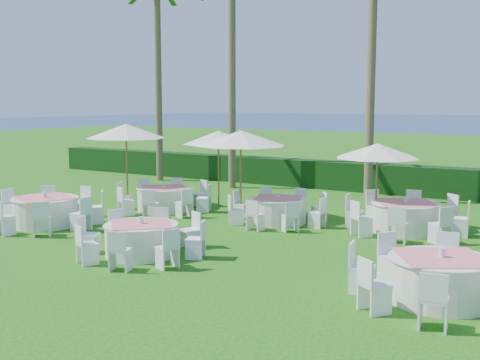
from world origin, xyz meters
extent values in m
plane|color=#17540E|center=(0.00, 0.00, 0.00)|extent=(120.00, 120.00, 0.00)
cube|color=black|center=(0.00, 12.00, 0.60)|extent=(34.00, 1.00, 1.20)
cylinder|color=silver|center=(-5.61, 0.06, 0.42)|extent=(1.92, 1.92, 0.83)
cylinder|color=silver|center=(-5.61, 0.06, 0.84)|extent=(2.00, 2.00, 0.03)
cube|color=#EB777A|center=(-5.61, 0.06, 0.87)|extent=(2.02, 2.02, 0.01)
cylinder|color=silver|center=(-5.61, 0.06, 0.95)|extent=(0.13, 0.13, 0.18)
cube|color=white|center=(-4.56, 1.14, 0.50)|extent=(0.66, 0.66, 1.00)
cube|color=white|center=(-5.63, 1.56, 0.50)|extent=(0.47, 0.47, 1.00)
cube|color=white|center=(-6.68, 1.11, 0.50)|extent=(0.66, 0.66, 1.00)
cube|color=white|center=(-7.11, 0.04, 0.50)|extent=(0.47, 0.47, 1.00)
cube|color=white|center=(-5.59, -1.44, 0.50)|extent=(0.47, 0.47, 1.00)
cube|color=white|center=(-4.53, -0.99, 0.50)|extent=(0.66, 0.66, 1.00)
cube|color=white|center=(-4.11, 0.08, 0.50)|extent=(0.47, 0.47, 1.00)
cylinder|color=silver|center=(-0.72, -1.17, 0.38)|extent=(1.76, 1.76, 0.76)
cylinder|color=silver|center=(-0.72, -1.17, 0.77)|extent=(1.83, 1.83, 0.03)
cube|color=#EB777A|center=(-0.72, -1.17, 0.80)|extent=(2.01, 2.01, 0.01)
cylinder|color=silver|center=(-0.72, -1.17, 0.88)|extent=(0.12, 0.12, 0.16)
cube|color=white|center=(0.56, -0.68, 0.46)|extent=(0.55, 0.55, 0.92)
cube|color=white|center=(-0.16, 0.09, 0.46)|extent=(0.56, 0.56, 0.92)
cube|color=white|center=(-1.21, 0.12, 0.46)|extent=(0.55, 0.55, 0.92)
cube|color=white|center=(-1.98, -0.60, 0.46)|extent=(0.56, 0.56, 0.92)
cube|color=white|center=(-2.00, -1.66, 0.46)|extent=(0.55, 0.55, 0.92)
cube|color=white|center=(-1.28, -2.42, 0.46)|extent=(0.56, 0.56, 0.92)
cube|color=white|center=(-0.23, -2.45, 0.46)|extent=(0.55, 0.55, 0.92)
cube|color=white|center=(0.53, -1.73, 0.46)|extent=(0.56, 0.56, 0.92)
cylinder|color=silver|center=(6.40, -0.87, 0.41)|extent=(1.91, 1.91, 0.83)
cylinder|color=silver|center=(6.40, -0.87, 0.84)|extent=(1.99, 1.99, 0.03)
cube|color=#EB777A|center=(6.40, -0.87, 0.86)|extent=(2.11, 2.11, 0.01)
cylinder|color=silver|center=(6.40, -0.87, 0.95)|extent=(0.13, 0.13, 0.18)
cube|color=white|center=(6.17, 0.60, 0.50)|extent=(0.53, 0.53, 0.99)
cube|color=white|center=(5.19, 0.01, 0.50)|extent=(0.65, 0.65, 0.99)
cube|color=white|center=(4.93, -1.10, 0.50)|extent=(0.53, 0.53, 0.99)
cube|color=white|center=(5.52, -2.07, 0.50)|extent=(0.65, 0.65, 0.99)
cube|color=white|center=(6.63, -2.34, 0.50)|extent=(0.53, 0.53, 0.99)
cylinder|color=silver|center=(-4.10, 3.94, 0.39)|extent=(1.82, 1.82, 0.79)
cylinder|color=silver|center=(-4.10, 3.94, 0.80)|extent=(1.89, 1.89, 0.03)
cube|color=#EB777A|center=(-4.10, 3.94, 0.82)|extent=(2.08, 2.08, 0.01)
cylinder|color=silver|center=(-4.10, 3.94, 0.91)|extent=(0.13, 0.13, 0.17)
cube|color=white|center=(-2.78, 4.46, 0.47)|extent=(0.57, 0.57, 0.95)
cube|color=white|center=(-3.53, 5.24, 0.47)|extent=(0.58, 0.58, 0.95)
cube|color=white|center=(-4.62, 5.26, 0.47)|extent=(0.57, 0.57, 0.95)
cube|color=white|center=(-5.40, 4.51, 0.47)|extent=(0.58, 0.58, 0.95)
cube|color=white|center=(-5.43, 3.42, 0.47)|extent=(0.57, 0.57, 0.95)
cube|color=white|center=(-4.67, 2.64, 0.47)|extent=(0.58, 0.58, 0.95)
cube|color=white|center=(-3.59, 2.62, 0.47)|extent=(0.57, 0.57, 0.95)
cube|color=white|center=(-2.80, 3.37, 0.47)|extent=(0.58, 0.58, 0.95)
cylinder|color=silver|center=(0.24, 4.19, 0.37)|extent=(1.73, 1.73, 0.75)
cylinder|color=silver|center=(0.24, 4.19, 0.76)|extent=(1.80, 1.80, 0.03)
cube|color=#EB777A|center=(0.24, 4.19, 0.78)|extent=(1.80, 1.80, 0.01)
cylinder|color=silver|center=(0.24, 4.19, 0.87)|extent=(0.12, 0.12, 0.16)
cube|color=white|center=(1.59, 4.15, 0.45)|extent=(0.43, 0.43, 0.90)
cube|color=white|center=(1.22, 5.12, 0.45)|extent=(0.59, 0.59, 0.90)
cube|color=white|center=(0.28, 5.54, 0.45)|extent=(0.43, 0.43, 0.90)
cube|color=white|center=(-0.69, 5.17, 0.45)|extent=(0.59, 0.59, 0.90)
cube|color=white|center=(-1.11, 4.23, 0.45)|extent=(0.43, 0.43, 0.90)
cube|color=white|center=(-0.74, 3.27, 0.45)|extent=(0.59, 0.59, 0.90)
cube|color=white|center=(0.20, 2.84, 0.45)|extent=(0.43, 0.43, 0.90)
cube|color=white|center=(1.17, 3.21, 0.45)|extent=(0.59, 0.59, 0.90)
cylinder|color=silver|center=(4.04, 4.93, 0.42)|extent=(1.92, 1.92, 0.83)
cylinder|color=silver|center=(4.04, 4.93, 0.84)|extent=(2.00, 2.00, 0.03)
cube|color=#EB777A|center=(4.04, 4.93, 0.87)|extent=(2.12, 2.12, 0.01)
cylinder|color=silver|center=(4.04, 4.93, 0.95)|extent=(0.13, 0.13, 0.18)
cube|color=white|center=(5.52, 5.14, 0.50)|extent=(0.53, 0.53, 1.00)
cube|color=white|center=(4.94, 6.13, 0.50)|extent=(0.65, 0.65, 1.00)
cube|color=white|center=(3.82, 6.41, 0.50)|extent=(0.53, 0.53, 1.00)
cube|color=white|center=(2.84, 5.82, 0.50)|extent=(0.65, 0.65, 1.00)
cube|color=white|center=(2.56, 4.71, 0.50)|extent=(0.53, 0.53, 1.00)
cube|color=white|center=(3.15, 3.72, 0.50)|extent=(0.65, 0.65, 1.00)
cube|color=white|center=(4.26, 3.44, 0.50)|extent=(0.53, 0.53, 1.00)
cube|color=white|center=(5.24, 4.03, 0.50)|extent=(0.65, 0.65, 1.00)
cylinder|color=brown|center=(-5.83, 4.00, 1.43)|extent=(0.07, 0.07, 2.87)
cone|color=white|center=(-5.83, 4.00, 2.72)|extent=(2.80, 2.80, 0.52)
sphere|color=brown|center=(-5.83, 4.00, 2.90)|extent=(0.11, 0.11, 0.11)
cylinder|color=brown|center=(-1.09, 4.12, 1.38)|extent=(0.07, 0.07, 2.75)
cone|color=white|center=(-1.09, 4.12, 2.61)|extent=(2.93, 2.93, 0.50)
sphere|color=brown|center=(-1.09, 4.12, 2.78)|extent=(0.11, 0.11, 0.11)
cylinder|color=brown|center=(-2.99, 5.70, 1.31)|extent=(0.06, 0.06, 2.63)
cone|color=white|center=(-2.99, 5.70, 2.49)|extent=(2.61, 2.61, 0.47)
sphere|color=brown|center=(-2.99, 5.70, 2.66)|extent=(0.11, 0.11, 0.11)
cylinder|color=brown|center=(3.08, 5.11, 1.22)|extent=(0.06, 0.06, 2.44)
cone|color=white|center=(3.08, 5.11, 2.32)|extent=(2.55, 2.55, 0.44)
sphere|color=brown|center=(3.08, 5.11, 2.47)|extent=(0.10, 0.10, 0.10)
cylinder|color=brown|center=(-9.44, 10.29, 4.76)|extent=(0.32, 0.32, 9.51)
cylinder|color=brown|center=(-5.12, 9.98, 5.00)|extent=(0.32, 0.32, 10.01)
cylinder|color=brown|center=(1.28, 9.48, 6.43)|extent=(0.32, 0.32, 12.86)
camera|label=1|loc=(8.92, -12.23, 3.76)|focal=45.00mm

